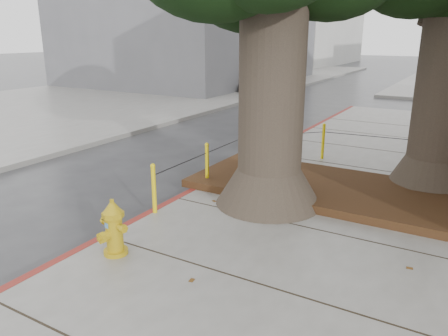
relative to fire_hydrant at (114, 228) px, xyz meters
The scene contains 7 objects.
ground 1.56m from the fire_hydrant, 13.74° to the left, with size 140.00×140.00×0.00m, color #28282B.
sidewalk_opposite 16.31m from the fire_hydrant, 140.61° to the left, with size 14.00×60.00×0.15m, color slate.
curb_red 2.95m from the fire_hydrant, 101.83° to the left, with size 0.14×26.00×0.16m, color maroon.
planter_bed 4.84m from the fire_hydrant, 61.50° to the left, with size 6.40×2.60×0.16m, color black.
bollard_ring 4.75m from the fire_hydrant, 83.50° to the left, with size 3.79×5.39×0.95m.
fire_hydrant is the anchor object (origin of this frame).
car_dark 20.61m from the fire_hydrant, 109.35° to the left, with size 1.70×4.17×1.21m, color black.
Camera 1 is at (2.97, -4.60, 3.31)m, focal length 35.00 mm.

